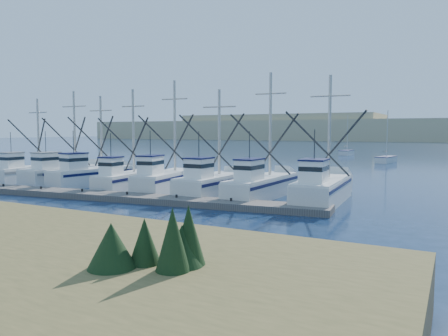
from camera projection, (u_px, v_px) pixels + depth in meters
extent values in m
plane|color=#0C1F37|center=(176.00, 230.00, 22.09)|extent=(500.00, 500.00, 0.00)
cube|color=#635C58|center=(104.00, 196.00, 32.10)|extent=(33.01, 5.75, 0.44)
cube|color=tan|center=(427.00, 130.00, 206.41)|extent=(360.00, 60.00, 10.00)
cube|color=silver|center=(29.00, 174.00, 43.40)|extent=(2.65, 7.49, 1.35)
cube|color=white|center=(12.00, 161.00, 41.62)|extent=(1.42, 1.86, 1.50)
cylinder|color=#B7B2A8|center=(38.00, 133.00, 44.16)|extent=(0.22, 0.22, 6.85)
cube|color=silver|center=(65.00, 176.00, 41.59)|extent=(3.47, 8.33, 1.45)
cube|color=white|center=(46.00, 161.00, 39.63)|extent=(1.79, 2.11, 1.50)
cylinder|color=#B7B2A8|center=(75.00, 129.00, 42.43)|extent=(0.22, 0.22, 7.35)
cube|color=silver|center=(92.00, 177.00, 39.86)|extent=(3.54, 8.22, 1.49)
cube|color=white|center=(74.00, 162.00, 37.94)|extent=(1.67, 2.12, 1.50)
cylinder|color=#B7B2A8|center=(101.00, 132.00, 40.70)|extent=(0.22, 0.22, 6.71)
cube|color=silver|center=(126.00, 182.00, 37.19)|extent=(2.92, 6.89, 1.29)
cube|color=white|center=(111.00, 167.00, 35.56)|extent=(1.45, 1.76, 1.50)
cylinder|color=#B7B2A8|center=(133.00, 132.00, 37.82)|extent=(0.22, 0.22, 7.25)
cube|color=silver|center=(166.00, 182.00, 35.95)|extent=(3.50, 8.17, 1.51)
cube|color=white|center=(151.00, 166.00, 34.04)|extent=(1.62, 2.11, 1.50)
cylinder|color=#B7B2A8|center=(175.00, 127.00, 36.74)|extent=(0.22, 0.22, 7.68)
cube|color=silver|center=(212.00, 186.00, 33.56)|extent=(2.75, 7.31, 1.47)
cube|color=white|center=(199.00, 169.00, 31.80)|extent=(1.55, 1.80, 1.50)
cylinder|color=#B7B2A8|center=(219.00, 133.00, 34.30)|extent=(0.22, 0.22, 6.75)
cube|color=silver|center=(262.00, 188.00, 32.48)|extent=(2.54, 8.97, 1.48)
cube|color=white|center=(249.00, 171.00, 30.35)|extent=(1.39, 2.21, 1.50)
cylinder|color=#B7B2A8|center=(270.00, 125.00, 33.41)|extent=(0.22, 0.22, 7.93)
cube|color=silver|center=(323.00, 192.00, 30.18)|extent=(3.04, 8.72, 1.59)
cube|color=white|center=(314.00, 172.00, 28.11)|extent=(1.60, 2.17, 1.50)
cylinder|color=#B7B2A8|center=(329.00, 127.00, 31.08)|extent=(0.22, 0.22, 7.34)
cube|color=silver|center=(386.00, 160.00, 67.61)|extent=(2.68, 5.36, 0.90)
cylinder|color=#B7B2A8|center=(387.00, 134.00, 67.53)|extent=(0.12, 0.12, 7.20)
cube|color=silver|center=(347.00, 153.00, 88.59)|extent=(2.06, 5.47, 0.90)
cylinder|color=#B7B2A8|center=(347.00, 133.00, 88.50)|extent=(0.12, 0.12, 7.20)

